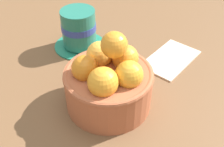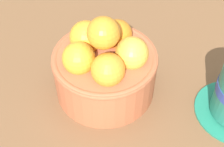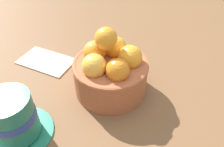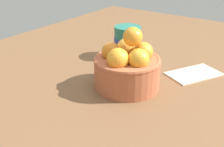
# 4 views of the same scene
# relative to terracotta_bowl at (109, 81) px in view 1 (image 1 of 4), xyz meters

# --- Properties ---
(ground_plane) EXTENTS (1.37, 1.03, 0.04)m
(ground_plane) POSITION_rel_terracotta_bowl_xyz_m (0.00, -0.00, -0.07)
(ground_plane) COLOR brown
(terracotta_bowl) EXTENTS (0.14, 0.14, 0.14)m
(terracotta_bowl) POSITION_rel_terracotta_bowl_xyz_m (0.00, 0.00, 0.00)
(terracotta_bowl) COLOR #AD5938
(terracotta_bowl) RESTS_ON ground_plane
(coffee_cup) EXTENTS (0.11, 0.11, 0.09)m
(coffee_cup) POSITION_rel_terracotta_bowl_xyz_m (-0.16, -0.10, -0.01)
(coffee_cup) COLOR #217C61
(coffee_cup) RESTS_ON ground_plane
(folded_napkin) EXTENTS (0.15, 0.13, 0.01)m
(folded_napkin) POSITION_rel_terracotta_bowl_xyz_m (-0.15, 0.10, -0.05)
(folded_napkin) COLOR beige
(folded_napkin) RESTS_ON ground_plane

